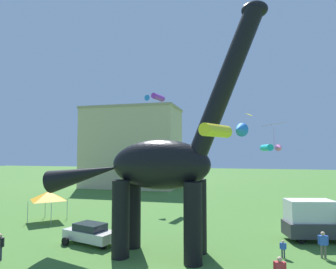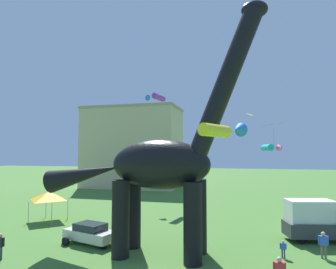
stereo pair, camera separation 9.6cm
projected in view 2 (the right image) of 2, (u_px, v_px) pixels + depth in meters
dinosaur_sculpture at (159, 165)px, 20.60m from camera, size 16.32×3.46×17.06m
parked_sedan_left at (90, 233)px, 22.81m from camera, size 4.53×2.86×1.55m
parked_box_truck at (320, 220)px, 23.46m from camera, size 5.93×3.30×3.20m
person_vendor_side at (283, 247)px, 19.65m from camera, size 0.43×0.19×1.16m
person_watching_child at (323, 242)px, 19.61m from camera, size 0.65×0.29×1.74m
person_far_spectator at (0, 244)px, 19.36m from camera, size 0.64×0.28×1.70m
festival_canopy_tent at (49, 196)px, 30.58m from camera, size 3.15×3.15×3.00m
kite_mid_right at (157, 97)px, 42.97m from camera, size 2.75×3.05×0.87m
kite_near_high at (220, 130)px, 12.80m from camera, size 2.04×2.04×0.59m
kite_near_low at (250, 115)px, 33.11m from camera, size 0.94×1.04×0.30m
kite_mid_center at (274, 124)px, 18.37m from camera, size 1.46×1.63×1.63m
kite_far_left at (270, 148)px, 36.50m from camera, size 2.76×2.98×0.84m
kite_far_right at (124, 165)px, 36.73m from camera, size 2.18×2.13×0.62m
background_building_block at (133, 147)px, 60.86m from camera, size 19.27×10.68×16.24m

